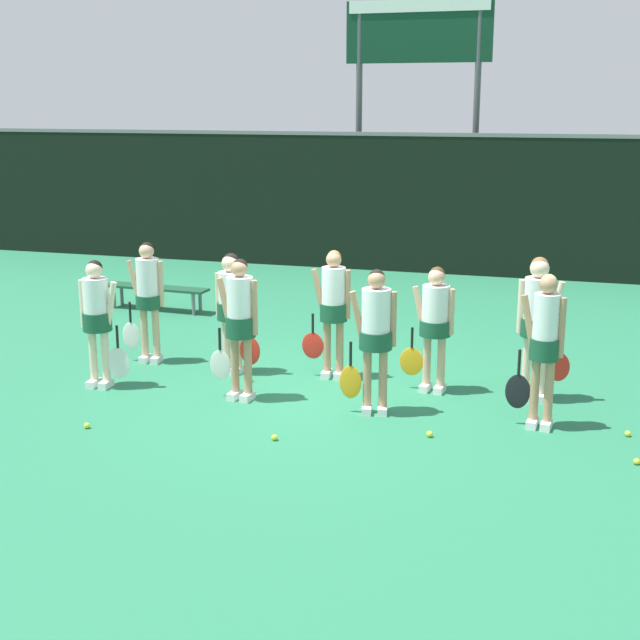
# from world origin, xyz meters

# --- Properties ---
(ground_plane) EXTENTS (140.00, 140.00, 0.00)m
(ground_plane) POSITION_xyz_m (0.00, 0.00, 0.00)
(ground_plane) COLOR #26724C
(fence_windscreen) EXTENTS (60.00, 0.08, 2.95)m
(fence_windscreen) POSITION_xyz_m (0.00, 8.32, 1.49)
(fence_windscreen) COLOR black
(fence_windscreen) RESTS_ON ground_plane
(scoreboard) EXTENTS (3.19, 0.15, 5.69)m
(scoreboard) POSITION_xyz_m (-0.60, 9.59, 4.39)
(scoreboard) COLOR #515156
(scoreboard) RESTS_ON ground_plane
(bench_courtside) EXTENTS (1.93, 0.46, 0.42)m
(bench_courtside) POSITION_xyz_m (-3.99, 3.50, 0.37)
(bench_courtside) COLOR #19472D
(bench_courtside) RESTS_ON ground_plane
(player_0) EXTENTS (0.67, 0.37, 1.65)m
(player_0) POSITION_xyz_m (-2.71, -0.61, 0.97)
(player_0) COLOR beige
(player_0) RESTS_ON ground_plane
(player_1) EXTENTS (0.64, 0.37, 1.75)m
(player_1) POSITION_xyz_m (-0.80, -0.54, 1.03)
(player_1) COLOR tan
(player_1) RESTS_ON ground_plane
(player_2) EXTENTS (0.64, 0.39, 1.72)m
(player_2) POSITION_xyz_m (0.89, -0.56, 1.02)
(player_2) COLOR tan
(player_2) RESTS_ON ground_plane
(player_3) EXTENTS (0.61, 0.33, 1.76)m
(player_3) POSITION_xyz_m (2.78, -0.50, 1.02)
(player_3) COLOR tan
(player_3) RESTS_ON ground_plane
(player_4) EXTENTS (0.63, 0.36, 1.70)m
(player_4) POSITION_xyz_m (-2.62, 0.59, 1.00)
(player_4) COLOR tan
(player_4) RESTS_ON ground_plane
(player_5) EXTENTS (0.66, 0.38, 1.63)m
(player_5) POSITION_xyz_m (-1.31, 0.45, 0.97)
(player_5) COLOR beige
(player_5) RESTS_ON ground_plane
(player_6) EXTENTS (0.65, 0.36, 1.71)m
(player_6) POSITION_xyz_m (0.04, 0.63, 1.00)
(player_6) COLOR tan
(player_6) RESTS_ON ground_plane
(player_7) EXTENTS (0.68, 0.39, 1.60)m
(player_7) POSITION_xyz_m (1.42, 0.44, 0.94)
(player_7) COLOR tan
(player_7) RESTS_ON ground_plane
(player_8) EXTENTS (0.66, 0.38, 1.78)m
(player_8) POSITION_xyz_m (2.65, 0.45, 1.07)
(player_8) COLOR beige
(player_8) RESTS_ON ground_plane
(tennis_ball_0) EXTENTS (0.07, 0.07, 0.07)m
(tennis_ball_0) POSITION_xyz_m (-3.13, -0.03, 0.03)
(tennis_ball_0) COLOR #CCE033
(tennis_ball_0) RESTS_ON ground_plane
(tennis_ball_1) EXTENTS (0.07, 0.07, 0.07)m
(tennis_ball_1) POSITION_xyz_m (3.74, -0.52, 0.03)
(tennis_ball_1) COLOR #CCE033
(tennis_ball_1) RESTS_ON ground_plane
(tennis_ball_3) EXTENTS (0.07, 0.07, 0.07)m
(tennis_ball_3) POSITION_xyz_m (1.41, 1.06, 0.04)
(tennis_ball_3) COLOR #CCE033
(tennis_ball_3) RESTS_ON ground_plane
(tennis_ball_4) EXTENTS (0.07, 0.07, 0.07)m
(tennis_ball_4) POSITION_xyz_m (-2.08, -2.00, 0.03)
(tennis_ball_4) COLOR #CCE033
(tennis_ball_4) RESTS_ON ground_plane
(tennis_ball_5) EXTENTS (0.07, 0.07, 0.07)m
(tennis_ball_5) POSITION_xyz_m (2.56, 1.01, 0.03)
(tennis_ball_5) COLOR #CCE033
(tennis_ball_5) RESTS_ON ground_plane
(tennis_ball_6) EXTENTS (0.07, 0.07, 0.07)m
(tennis_ball_6) POSITION_xyz_m (3.80, -1.31, 0.03)
(tennis_ball_6) COLOR #CCE033
(tennis_ball_6) RESTS_ON ground_plane
(tennis_ball_7) EXTENTS (0.07, 0.07, 0.07)m
(tennis_ball_7) POSITION_xyz_m (-0.95, 0.14, 0.03)
(tennis_ball_7) COLOR #CCE033
(tennis_ball_7) RESTS_ON ground_plane
(tennis_ball_8) EXTENTS (0.07, 0.07, 0.07)m
(tennis_ball_8) POSITION_xyz_m (1.66, -1.16, 0.04)
(tennis_ball_8) COLOR #CCE033
(tennis_ball_8) RESTS_ON ground_plane
(tennis_ball_9) EXTENTS (0.07, 0.07, 0.07)m
(tennis_ball_9) POSITION_xyz_m (0.06, -1.74, 0.03)
(tennis_ball_9) COLOR #CCE033
(tennis_ball_9) RESTS_ON ground_plane
(tennis_ball_10) EXTENTS (0.07, 0.07, 0.07)m
(tennis_ball_10) POSITION_xyz_m (-3.11, 0.21, 0.03)
(tennis_ball_10) COLOR #CCE033
(tennis_ball_10) RESTS_ON ground_plane
(tennis_ball_11) EXTENTS (0.07, 0.07, 0.07)m
(tennis_ball_11) POSITION_xyz_m (-1.40, 1.49, 0.03)
(tennis_ball_11) COLOR #CCE033
(tennis_ball_11) RESTS_ON ground_plane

